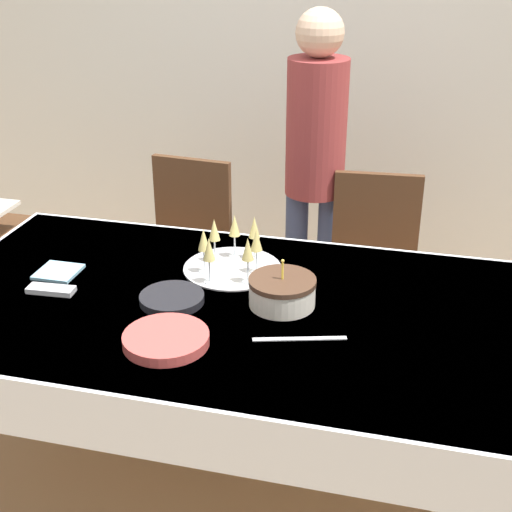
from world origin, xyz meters
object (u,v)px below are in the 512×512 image
dining_chair_far_left (185,249)px  plate_stack_main (166,339)px  plate_stack_dessert (172,298)px  dining_chair_far_right (373,269)px  birthday_cake (282,292)px  champagne_tray (232,251)px  person_standing (316,153)px

dining_chair_far_left → plate_stack_main: 1.30m
dining_chair_far_left → plate_stack_dessert: size_ratio=4.19×
dining_chair_far_left → dining_chair_far_right: bearing=0.0°
birthday_cake → champagne_tray: bearing=137.6°
person_standing → plate_stack_dessert: bearing=-104.8°
champagne_tray → plate_stack_dessert: 0.33m
dining_chair_far_left → birthday_cake: birthday_cake is taller
birthday_cake → champagne_tray: size_ratio=0.62×
person_standing → champagne_tray: bearing=-101.2°
champagne_tray → plate_stack_dessert: bearing=-114.3°
plate_stack_main → birthday_cake: bearing=48.2°
birthday_cake → champagne_tray: (-0.24, 0.22, 0.03)m
champagne_tray → dining_chair_far_left: bearing=123.2°
champagne_tray → person_standing: (0.17, 0.85, 0.14)m
dining_chair_far_left → champagne_tray: size_ratio=2.53×
plate_stack_dessert → person_standing: (0.30, 1.14, 0.20)m
birthday_cake → person_standing: (-0.07, 1.07, 0.16)m
dining_chair_far_right → plate_stack_dessert: bearing=-123.0°
champagne_tray → person_standing: person_standing is taller
dining_chair_far_right → person_standing: (-0.32, 0.19, 0.48)m
person_standing → dining_chair_far_left: bearing=-162.3°
plate_stack_dessert → dining_chair_far_right: bearing=57.0°
birthday_cake → champagne_tray: 0.33m
dining_chair_far_right → birthday_cake: birthday_cake is taller
dining_chair_far_left → plate_stack_dessert: (0.30, -0.95, 0.27)m
dining_chair_far_left → plate_stack_main: bearing=-72.9°
birthday_cake → dining_chair_far_left: bearing=127.4°
plate_stack_dessert → dining_chair_far_left: bearing=107.3°
champagne_tray → plate_stack_main: 0.56m
dining_chair_far_left → birthday_cake: bearing=-52.6°
dining_chair_far_left → birthday_cake: (0.67, -0.88, 0.31)m
dining_chair_far_left → dining_chair_far_right: same height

